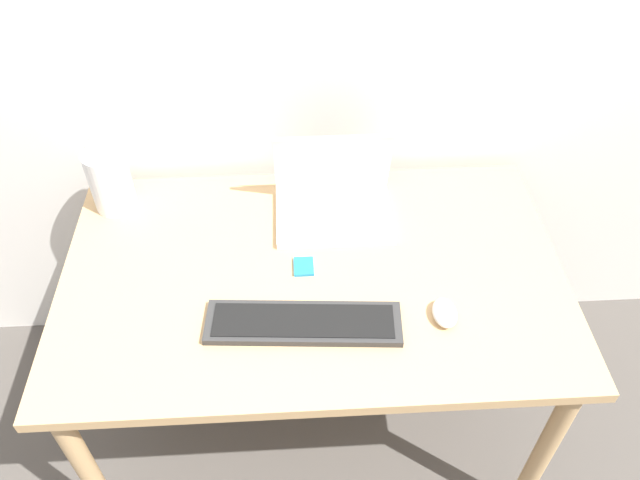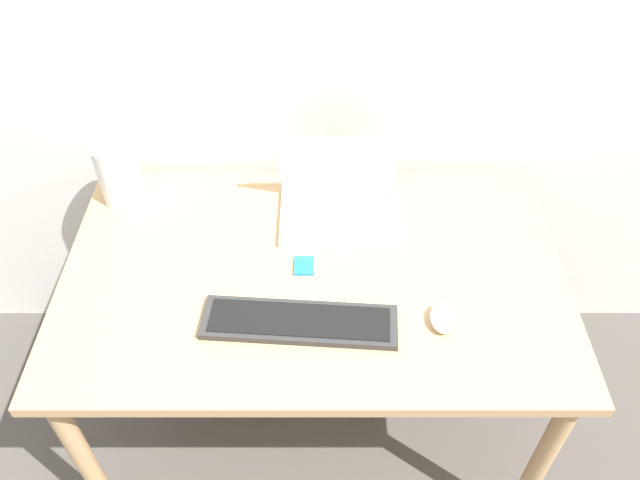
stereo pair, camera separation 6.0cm
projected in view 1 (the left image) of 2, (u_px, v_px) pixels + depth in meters
The scene contains 6 objects.
desk at pixel (313, 292), 1.65m from camera, with size 1.28×0.79×0.73m.
laptop at pixel (334, 198), 1.71m from camera, with size 0.32×0.23×0.24m.
keyboard at pixel (303, 323), 1.46m from camera, with size 0.47×0.15×0.02m.
mouse at pixel (445, 313), 1.47m from camera, with size 0.06×0.09×0.03m.
vase at pixel (107, 170), 1.68m from camera, with size 0.11×0.11×0.26m.
mp3_player at pixel (304, 266), 1.60m from camera, with size 0.05×0.06×0.01m.
Camera 1 is at (-0.04, -0.67, 1.91)m, focal length 35.00 mm.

